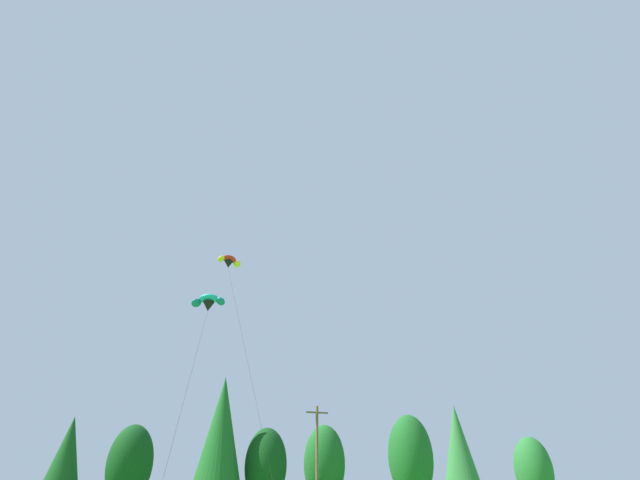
% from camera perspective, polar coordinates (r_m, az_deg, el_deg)
% --- Properties ---
extents(treeline_tree_d, '(3.76, 3.76, 9.82)m').
position_cam_1_polar(treeline_tree_d, '(56.66, -27.33, -21.39)').
color(treeline_tree_d, '#472D19').
rests_on(treeline_tree_d, ground_plane).
extents(treeline_tree_e, '(4.25, 4.25, 9.09)m').
position_cam_1_polar(treeline_tree_e, '(54.50, -21.16, -23.05)').
color(treeline_tree_e, '#472D19').
rests_on(treeline_tree_e, ground_plane).
extents(treeline_tree_f, '(4.74, 4.74, 14.26)m').
position_cam_1_polar(treeline_tree_f, '(55.12, -11.37, -20.69)').
color(treeline_tree_f, '#472D19').
rests_on(treeline_tree_f, ground_plane).
extents(treeline_tree_g, '(4.32, 4.32, 9.33)m').
position_cam_1_polar(treeline_tree_g, '(55.98, -6.30, -24.53)').
color(treeline_tree_g, '#472D19').
rests_on(treeline_tree_g, ground_plane).
extents(treeline_tree_h, '(4.51, 4.51, 10.04)m').
position_cam_1_polar(treeline_tree_h, '(59.00, 0.51, -24.44)').
color(treeline_tree_h, '#472D19').
rests_on(treeline_tree_h, ground_plane).
extents(treeline_tree_i, '(4.71, 4.71, 10.79)m').
position_cam_1_polar(treeline_tree_i, '(57.55, 10.44, -23.48)').
color(treeline_tree_i, '#472D19').
rests_on(treeline_tree_i, ground_plane).
extents(treeline_tree_j, '(4.47, 4.47, 13.06)m').
position_cam_1_polar(treeline_tree_j, '(66.05, 15.74, -22.06)').
color(treeline_tree_j, '#472D19').
rests_on(treeline_tree_j, ground_plane).
extents(treeline_tree_k, '(4.32, 4.32, 9.33)m').
position_cam_1_polar(treeline_tree_k, '(68.35, 23.50, -23.24)').
color(treeline_tree_k, '#472D19').
rests_on(treeline_tree_k, ground_plane).
extents(utility_pole, '(2.20, 0.26, 10.58)m').
position_cam_1_polar(utility_pole, '(50.01, -0.36, -24.36)').
color(utility_pole, brown).
rests_on(utility_pole, ground_plane).
extents(parafoil_kite_high_teal, '(3.51, 18.04, 15.71)m').
position_cam_1_polar(parafoil_kite_high_teal, '(41.11, -12.80, -7.07)').
color(parafoil_kite_high_teal, teal).
extents(parafoil_kite_mid_red_yellow, '(3.67, 14.91, 20.99)m').
position_cam_1_polar(parafoil_kite_mid_red_yellow, '(46.35, -10.49, -2.50)').
color(parafoil_kite_mid_red_yellow, red).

